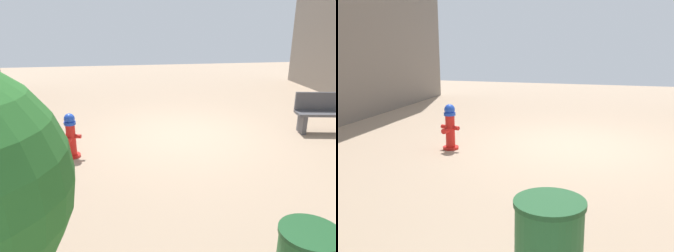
{
  "view_description": "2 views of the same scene",
  "coord_description": "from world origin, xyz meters",
  "views": [
    {
      "loc": [
        1.38,
        7.28,
        2.71
      ],
      "look_at": [
        0.6,
        1.9,
        0.9
      ],
      "focal_mm": 36.09,
      "sensor_mm": 36.0,
      "label": 1
    },
    {
      "loc": [
        -0.59,
        7.67,
        2.08
      ],
      "look_at": [
        0.95,
        1.94,
        0.77
      ],
      "focal_mm": 41.08,
      "sensor_mm": 36.0,
      "label": 2
    }
  ],
  "objects": [
    {
      "name": "fire_hydrant",
      "position": [
        2.37,
        0.87,
        0.45
      ],
      "size": [
        0.41,
        0.38,
        0.9
      ],
      "color": "red",
      "rests_on": "ground_plane"
    },
    {
      "name": "ground_plane",
      "position": [
        0.0,
        0.0,
        0.0
      ],
      "size": [
        23.4,
        23.4,
        0.0
      ],
      "primitive_type": "plane",
      "color": "tan"
    }
  ]
}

